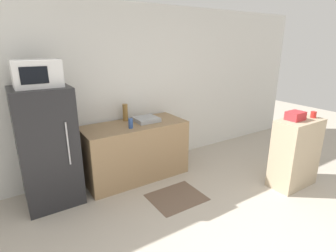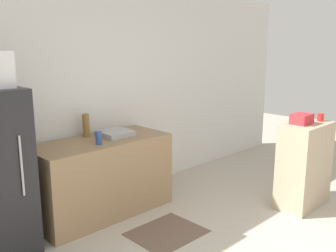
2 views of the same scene
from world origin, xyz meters
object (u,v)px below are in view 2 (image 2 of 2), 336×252
object	(u,v)px
bottle_short	(99,138)
jar	(320,117)
bottle_tall	(86,125)
basket	(302,119)

from	to	relation	value
bottle_short	jar	world-z (taller)	jar
bottle_short	jar	distance (m)	2.59
bottle_tall	jar	world-z (taller)	bottle_tall
basket	bottle_tall	bearing A→B (deg)	136.41
bottle_tall	basket	world-z (taller)	bottle_tall
bottle_tall	jar	distance (m)	2.75
basket	jar	xyz separation A→B (m)	(0.32, -0.08, -0.01)
bottle_tall	bottle_short	world-z (taller)	bottle_tall
bottle_tall	bottle_short	xyz separation A→B (m)	(-0.10, -0.39, -0.06)
bottle_tall	basket	xyz separation A→B (m)	(1.78, -1.70, 0.07)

